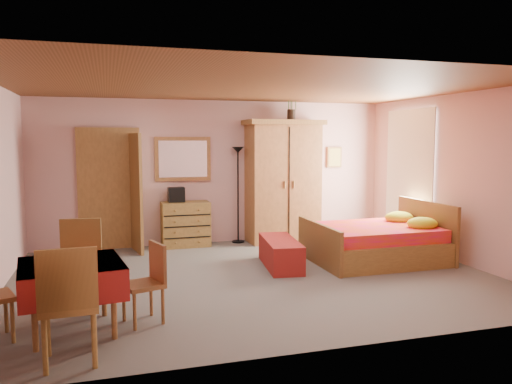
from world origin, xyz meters
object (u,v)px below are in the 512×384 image
object	(u,v)px
stereo	(176,195)
chair_east	(143,284)
bed	(374,232)
dining_table	(72,298)
chair_south	(69,303)
wardrobe	(283,181)
floor_lamp	(238,195)
bench	(281,253)
wall_mirror	(183,159)
chest_of_drawers	(186,224)
chair_north	(79,266)
sunflower_vase	(291,105)

from	to	relation	value
stereo	chair_east	bearing A→B (deg)	-102.92
bed	dining_table	xyz separation A→B (m)	(-4.34, -1.75, -0.11)
chair_south	dining_table	bearing A→B (deg)	89.48
bed	chair_south	xyz separation A→B (m)	(-4.31, -2.45, 0.06)
dining_table	wardrobe	bearing A→B (deg)	46.09
floor_lamp	bench	distance (m)	2.03
dining_table	chair_east	world-z (taller)	chair_east
wall_mirror	dining_table	xyz separation A→B (m)	(-1.67, -3.87, -1.20)
chest_of_drawers	chair_north	size ratio (longest dim) A/B	0.85
stereo	bed	bearing A→B (deg)	-34.68
chest_of_drawers	floor_lamp	xyz separation A→B (m)	(0.98, 0.07, 0.48)
wall_mirror	chair_south	bearing A→B (deg)	-108.30
dining_table	chair_east	size ratio (longest dim) A/B	1.16
stereo	chair_north	distance (m)	3.39
floor_lamp	wardrobe	xyz separation A→B (m)	(0.83, -0.12, 0.24)
bench	chair_east	size ratio (longest dim) A/B	1.50
floor_lamp	bench	xyz separation A→B (m)	(0.16, -1.90, -0.68)
sunflower_vase	chair_east	bearing A→B (deg)	-129.74
bed	wall_mirror	bearing A→B (deg)	141.53
stereo	bed	world-z (taller)	stereo
chair_east	floor_lamp	bearing A→B (deg)	-46.39
chest_of_drawers	wall_mirror	size ratio (longest dim) A/B	0.84
chair_south	chair_north	size ratio (longest dim) A/B	1.04
sunflower_vase	dining_table	distance (m)	5.57
wall_mirror	wardrobe	world-z (taller)	wardrobe
bench	chair_east	distance (m)	2.77
dining_table	chair_south	distance (m)	0.73
chest_of_drawers	stereo	size ratio (longest dim) A/B	3.00
stereo	sunflower_vase	distance (m)	2.66
floor_lamp	dining_table	size ratio (longest dim) A/B	1.85
wall_mirror	floor_lamp	world-z (taller)	wall_mirror
chair_north	chair_east	distance (m)	0.90
bed	chair_south	world-z (taller)	chair_south
sunflower_vase	stereo	bearing A→B (deg)	177.79
wall_mirror	bench	size ratio (longest dim) A/B	0.81
wall_mirror	wardrobe	size ratio (longest dim) A/B	0.44
wall_mirror	wardrobe	xyz separation A→B (m)	(1.81, -0.26, -0.43)
chest_of_drawers	chair_south	size ratio (longest dim) A/B	0.82
chair_south	bench	bearing A→B (deg)	39.67
bench	wardrobe	bearing A→B (deg)	69.52
wardrobe	wall_mirror	bearing A→B (deg)	170.13
sunflower_vase	floor_lamp	bearing A→B (deg)	173.40
bench	chair_east	bearing A→B (deg)	-140.30
floor_lamp	dining_table	distance (m)	4.61
bed	dining_table	bearing A→B (deg)	-157.99
chair_east	wardrobe	bearing A→B (deg)	-56.38
floor_lamp	chair_south	distance (m)	5.17
chair_east	dining_table	bearing A→B (deg)	76.79
wardrobe	bed	xyz separation A→B (m)	(0.86, -1.87, -0.67)
chest_of_drawers	floor_lamp	size ratio (longest dim) A/B	0.48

